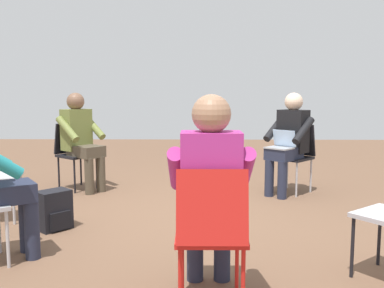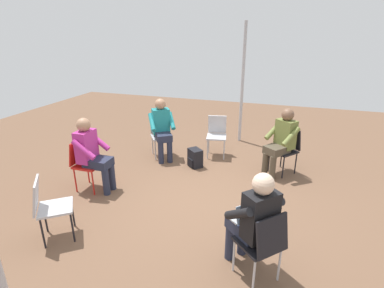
{
  "view_description": "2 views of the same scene",
  "coord_description": "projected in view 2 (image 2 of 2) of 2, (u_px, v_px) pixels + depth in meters",
  "views": [
    {
      "loc": [
        0.19,
        -4.16,
        1.25
      ],
      "look_at": [
        0.11,
        0.16,
        0.72
      ],
      "focal_mm": 40.0,
      "sensor_mm": 36.0,
      "label": 1
    },
    {
      "loc": [
        3.98,
        1.24,
        2.52
      ],
      "look_at": [
        0.18,
        -0.02,
        0.99
      ],
      "focal_mm": 28.0,
      "sensor_mm": 36.0,
      "label": 2
    }
  ],
  "objects": [
    {
      "name": "backpack_near_laptop_user",
      "position": [
        195.0,
        159.0,
        5.86
      ],
      "size": [
        0.34,
        0.34,
        0.36
      ],
      "rotation": [
        0.0,
        0.0,
        3.97
      ],
      "color": "black",
      "rests_on": "ground"
    },
    {
      "name": "person_in_teal",
      "position": [
        162.0,
        126.0,
        6.07
      ],
      "size": [
        0.63,
        0.63,
        1.24
      ],
      "rotation": [
        0.0,
        0.0,
        -0.96
      ],
      "color": "#23283D",
      "rests_on": "ground"
    },
    {
      "name": "chair_southeast",
      "position": [
        48.0,
        205.0,
        3.7
      ],
      "size": [
        0.58,
        0.58,
        0.85
      ],
      "rotation": [
        0.0,
        0.0,
        0.67
      ],
      "color": "#B7B7BC",
      "rests_on": "ground"
    },
    {
      "name": "ground_plane",
      "position": [
        196.0,
        198.0,
        4.79
      ],
      "size": [
        14.0,
        14.0,
        0.0
      ],
      "primitive_type": "plane",
      "color": "brown"
    },
    {
      "name": "chair_south",
      "position": [
        85.0,
        161.0,
        4.93
      ],
      "size": [
        0.4,
        0.44,
        0.85
      ],
      "rotation": [
        0.0,
        0.0,
        0.01
      ],
      "color": "red",
      "rests_on": "ground"
    },
    {
      "name": "tent_pole_far",
      "position": [
        242.0,
        85.0,
        6.82
      ],
      "size": [
        0.07,
        0.07,
        2.71
      ],
      "primitive_type": "cylinder",
      "color": "#B2B2B7",
      "rests_on": "ground"
    },
    {
      "name": "person_with_laptop",
      "position": [
        254.0,
        217.0,
        3.12
      ],
      "size": [
        0.64,
        0.64,
        1.24
      ],
      "rotation": [
        0.0,
        0.0,
        2.39
      ],
      "color": "#23283D",
      "rests_on": "ground"
    },
    {
      "name": "person_in_magenta",
      "position": [
        92.0,
        151.0,
        4.82
      ],
      "size": [
        0.49,
        0.52,
        1.24
      ],
      "rotation": [
        0.0,
        0.0,
        0.01
      ],
      "color": "#23283D",
      "rests_on": "ground"
    },
    {
      "name": "person_in_olive",
      "position": [
        282.0,
        139.0,
        5.36
      ],
      "size": [
        0.63,
        0.63,
        1.24
      ],
      "rotation": [
        0.0,
        0.0,
        -2.24
      ],
      "color": "#4C4233",
      "rests_on": "ground"
    },
    {
      "name": "chair_northwest",
      "position": [
        287.0,
        147.0,
        5.52
      ],
      "size": [
        0.58,
        0.58,
        0.85
      ],
      "rotation": [
        0.0,
        0.0,
        -2.24
      ],
      "color": "black",
      "rests_on": "ground"
    },
    {
      "name": "chair_northeast",
      "position": [
        263.0,
        242.0,
        3.05
      ],
      "size": [
        0.58,
        0.59,
        0.85
      ],
      "rotation": [
        0.0,
        0.0,
        2.39
      ],
      "color": "black",
      "rests_on": "ground"
    },
    {
      "name": "chair_west",
      "position": [
        217.0,
        133.0,
        6.29
      ],
      "size": [
        0.5,
        0.47,
        0.85
      ],
      "rotation": [
        0.0,
        0.0,
        -1.38
      ],
      "color": "#B7B7BC",
      "rests_on": "ground"
    },
    {
      "name": "chair_southwest",
      "position": [
        161.0,
        133.0,
        6.29
      ],
      "size": [
        0.58,
        0.57,
        0.85
      ],
      "rotation": [
        0.0,
        0.0,
        -0.96
      ],
      "color": "#B7B7BC",
      "rests_on": "ground"
    }
  ]
}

